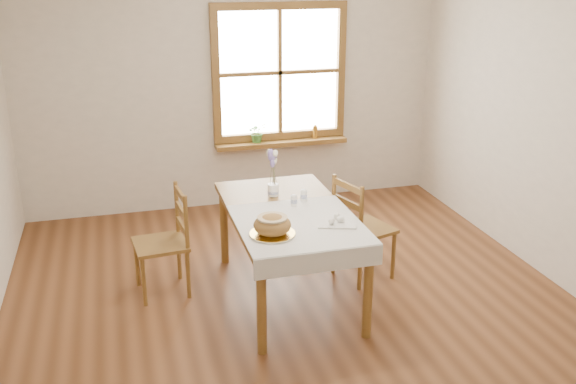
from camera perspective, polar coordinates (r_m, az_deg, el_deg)
name	(u,v)px	position (r m, az deg, el deg)	size (l,w,h in m)	color
ground	(298,313)	(5.08, 0.91, -10.71)	(5.00, 5.00, 0.00)	brown
room_walls	(300,96)	(4.46, 1.03, 8.49)	(4.60, 5.10, 2.65)	beige
window	(280,72)	(6.98, -0.76, 10.58)	(1.46, 0.08, 1.46)	brown
window_sill	(281,143)	(7.08, -0.59, 4.41)	(1.46, 0.20, 0.05)	brown
dining_table	(288,220)	(5.04, 0.00, -2.51)	(0.90, 1.60, 0.75)	brown
table_linen	(299,224)	(4.74, 0.97, -2.87)	(0.91, 0.99, 0.01)	silver
chair_left	(160,243)	(5.29, -11.30, -4.44)	(0.41, 0.43, 0.88)	brown
chair_right	(364,227)	(5.48, 6.79, -3.12)	(0.43, 0.45, 0.91)	brown
bread_plate	(272,234)	(4.54, -1.40, -3.76)	(0.31, 0.31, 0.02)	white
bread_loaf	(272,223)	(4.51, -1.40, -2.81)	(0.27, 0.27, 0.15)	olive
egg_napkin	(337,222)	(4.75, 4.36, -2.70)	(0.28, 0.24, 0.01)	silver
eggs	(337,218)	(4.74, 4.37, -2.36)	(0.21, 0.19, 0.05)	silver
salt_shaker	(294,200)	(5.05, 0.52, -0.73)	(0.05, 0.05, 0.10)	white
pepper_shaker	(304,195)	(5.14, 1.42, -0.28)	(0.06, 0.06, 0.11)	white
flower_vase	(273,191)	(5.28, -1.33, 0.11)	(0.09, 0.09, 0.10)	white
lavender_bouquet	(273,168)	(5.21, -1.35, 2.18)	(0.16, 0.16, 0.30)	#7561AC
potted_plant	(257,135)	(6.99, -2.74, 5.12)	(0.20, 0.22, 0.17)	#3C742E
amber_bottle	(315,131)	(7.16, 2.42, 5.40)	(0.05, 0.05, 0.15)	#A76D1E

